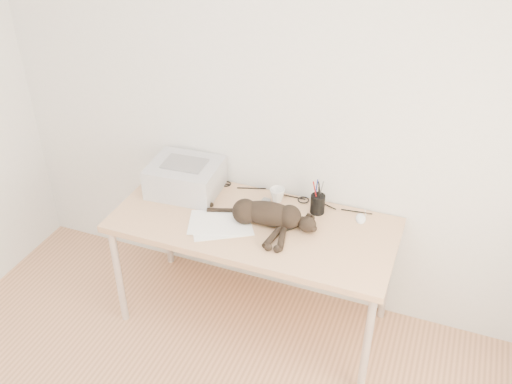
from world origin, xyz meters
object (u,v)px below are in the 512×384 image
at_px(pen_cup, 318,204).
at_px(mouse, 361,217).
at_px(printer, 185,177).
at_px(cat, 265,215).
at_px(desk, 259,233).
at_px(mug, 277,195).

xyz_separation_m(pen_cup, mouse, (0.25, 0.02, -0.04)).
distance_m(printer, mouse, 1.07).
bearing_deg(pen_cup, cat, -137.52).
bearing_deg(mouse, desk, -176.94).
relative_size(cat, mug, 7.31).
bearing_deg(desk, printer, 171.36).
bearing_deg(mug, mouse, -0.63).
relative_size(desk, pen_cup, 7.49).
height_order(printer, mouse, printer).
xyz_separation_m(cat, pen_cup, (0.24, 0.22, -0.00)).
relative_size(desk, mouse, 16.13).
xyz_separation_m(desk, cat, (0.07, -0.08, 0.20)).
height_order(desk, printer, printer).
bearing_deg(mouse, printer, 171.57).
bearing_deg(mug, desk, -108.08).
relative_size(printer, mouse, 4.37).
bearing_deg(desk, mouse, 16.05).
bearing_deg(cat, pen_cup, 38.09).
distance_m(desk, mug, 0.25).
bearing_deg(mug, cat, -86.52).
xyz_separation_m(cat, mouse, (0.49, 0.24, -0.05)).
bearing_deg(mouse, pen_cup, 171.81).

